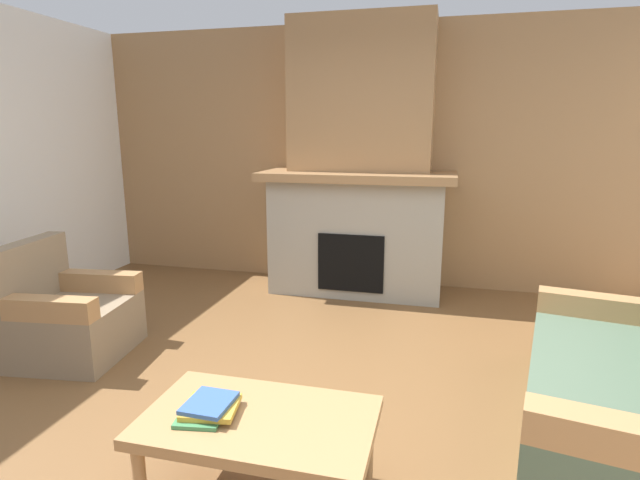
# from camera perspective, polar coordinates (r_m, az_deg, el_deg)

# --- Properties ---
(ground) EXTENTS (9.00, 9.00, 0.00)m
(ground) POSITION_cam_1_polar(r_m,az_deg,el_deg) (2.98, -5.19, -20.84)
(ground) COLOR brown
(wall_back_wood_panel) EXTENTS (6.00, 0.12, 2.70)m
(wall_back_wood_panel) POSITION_cam_1_polar(r_m,az_deg,el_deg) (5.42, 5.17, 9.39)
(wall_back_wood_panel) COLOR #997047
(wall_back_wood_panel) RESTS_ON ground
(fireplace) EXTENTS (1.90, 0.82, 2.70)m
(fireplace) POSITION_cam_1_polar(r_m,az_deg,el_deg) (5.06, 4.45, 7.07)
(fireplace) COLOR gray
(fireplace) RESTS_ON ground
(couch) EXTENTS (1.17, 1.93, 0.85)m
(couch) POSITION_cam_1_polar(r_m,az_deg,el_deg) (3.19, 31.59, -14.52)
(couch) COLOR #4C604C
(couch) RESTS_ON ground
(armchair) EXTENTS (0.85, 0.85, 0.85)m
(armchair) POSITION_cam_1_polar(r_m,az_deg,el_deg) (4.15, -27.02, -7.81)
(armchair) COLOR #847056
(armchair) RESTS_ON ground
(coffee_table) EXTENTS (1.00, 0.60, 0.43)m
(coffee_table) POSITION_cam_1_polar(r_m,az_deg,el_deg) (2.32, -6.97, -20.45)
(coffee_table) COLOR #A87A4C
(coffee_table) RESTS_ON ground
(book_stack_near_edge) EXTENTS (0.27, 0.28, 0.06)m
(book_stack_near_edge) POSITION_cam_1_polar(r_m,az_deg,el_deg) (2.32, -12.66, -18.19)
(book_stack_near_edge) COLOR #3D7F4C
(book_stack_near_edge) RESTS_ON coffee_table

